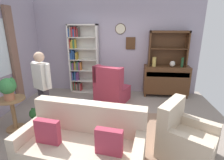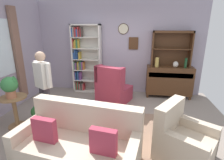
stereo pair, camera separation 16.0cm
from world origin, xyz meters
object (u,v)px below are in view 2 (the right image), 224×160
(sideboard, at_px, (169,80))
(vase_round, at_px, (176,64))
(armchair_floral, at_px, (183,141))
(sideboard_hutch, at_px, (172,44))
(bookshelf, at_px, (84,59))
(potted_plant_large, at_px, (10,86))
(book_stack, at_px, (116,113))
(vase_tall, at_px, (157,62))
(wingback_chair, at_px, (113,89))
(coffee_table, at_px, (108,117))
(plant_stand, at_px, (15,109))
(person_reading, at_px, (43,83))
(bottle_wine, at_px, (186,63))
(couch_floral, at_px, (79,145))
(potted_plant_small, at_px, (36,112))

(sideboard, height_order, vase_round, vase_round)
(armchair_floral, bearing_deg, sideboard_hutch, 86.73)
(bookshelf, distance_m, potted_plant_large, 2.46)
(potted_plant_large, bearing_deg, book_stack, 3.79)
(vase_tall, relative_size, wingback_chair, 0.26)
(sideboard, relative_size, wingback_chair, 1.24)
(wingback_chair, height_order, coffee_table, wingback_chair)
(sideboard_hutch, relative_size, plant_stand, 1.63)
(person_reading, height_order, book_stack, person_reading)
(bookshelf, bearing_deg, armchair_floral, -47.85)
(vase_tall, relative_size, bottle_wine, 0.97)
(potted_plant_large, bearing_deg, bottle_wine, 30.12)
(bookshelf, height_order, person_reading, bookshelf)
(vase_round, bearing_deg, wingback_chair, -160.05)
(book_stack, bearing_deg, vase_tall, 66.16)
(couch_floral, xyz_separation_m, coffee_table, (0.29, 0.82, 0.04))
(bottle_wine, xyz_separation_m, potted_plant_large, (-3.74, -2.17, -0.13))
(armchair_floral, distance_m, person_reading, 2.82)
(potted_plant_large, relative_size, person_reading, 0.27)
(potted_plant_large, xyz_separation_m, coffee_table, (1.92, 0.09, -0.57))
(vase_tall, xyz_separation_m, potted_plant_small, (-2.71, -1.85, -0.86))
(sideboard_hutch, distance_m, armchair_floral, 3.00)
(armchair_floral, height_order, potted_plant_small, armchair_floral)
(sideboard, bearing_deg, potted_plant_small, -148.17)
(armchair_floral, bearing_deg, coffee_table, 161.23)
(vase_tall, xyz_separation_m, couch_floral, (-1.34, -2.91, -0.74))
(bottle_wine, bearing_deg, coffee_table, -131.20)
(wingback_chair, bearing_deg, book_stack, -78.86)
(bookshelf, bearing_deg, wingback_chair, -37.13)
(vase_round, height_order, potted_plant_small, vase_round)
(couch_floral, bearing_deg, coffee_table, 70.31)
(coffee_table, bearing_deg, sideboard_hutch, 57.85)
(plant_stand, bearing_deg, book_stack, 2.73)
(sideboard_hutch, bearing_deg, potted_plant_large, -144.75)
(coffee_table, distance_m, book_stack, 0.18)
(armchair_floral, height_order, wingback_chair, wingback_chair)
(bookshelf, bearing_deg, sideboard, -1.84)
(sideboard, height_order, person_reading, person_reading)
(bookshelf, xyz_separation_m, vase_round, (2.72, -0.15, -0.04))
(sideboard, distance_m, plant_stand, 4.04)
(bookshelf, xyz_separation_m, person_reading, (-0.24, -2.04, -0.13))
(plant_stand, distance_m, potted_plant_large, 0.51)
(couch_floral, bearing_deg, wingback_chair, 86.25)
(sideboard, distance_m, armchair_floral, 2.62)
(bookshelf, height_order, vase_round, bookshelf)
(bottle_wine, bearing_deg, bookshelf, 176.69)
(bookshelf, relative_size, person_reading, 1.35)
(vase_tall, bearing_deg, bottle_wine, -0.66)
(sideboard_hutch, distance_m, potted_plant_small, 3.95)
(bookshelf, xyz_separation_m, book_stack, (1.30, -2.21, -0.60))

